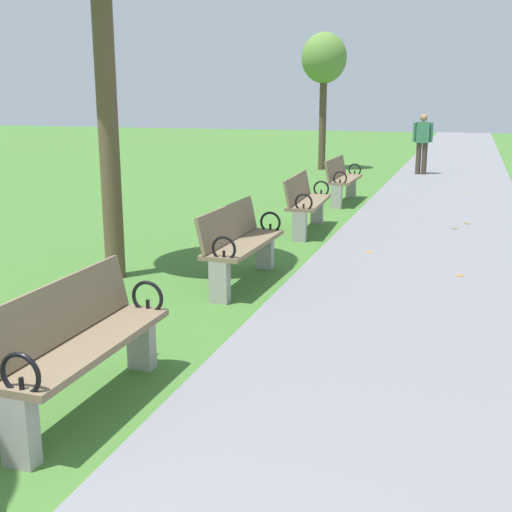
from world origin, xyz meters
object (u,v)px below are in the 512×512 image
object	(u,v)px
park_bench_2	(81,342)
park_bench_5	(342,179)
park_bench_3	(240,243)
tree_3	(324,61)
pedestrian_walking	(422,141)
park_bench_4	(306,201)

from	to	relation	value
park_bench_2	park_bench_5	bearing A→B (deg)	90.00
park_bench_3	tree_3	distance (m)	12.47
park_bench_3	park_bench_5	world-z (taller)	same
park_bench_3	park_bench_2	bearing A→B (deg)	-90.00
park_bench_2	park_bench_3	xyz separation A→B (m)	(0.00, 3.25, 0.00)
tree_3	pedestrian_walking	world-z (taller)	tree_3
park_bench_2	park_bench_4	size ratio (longest dim) A/B	0.99
park_bench_4	pedestrian_walking	world-z (taller)	pedestrian_walking
park_bench_5	tree_3	world-z (taller)	tree_3
park_bench_4	tree_3	world-z (taller)	tree_3
park_bench_4	park_bench_5	xyz separation A→B (m)	(-0.00, 3.05, 0.00)
park_bench_2	park_bench_4	distance (m)	6.39
park_bench_4	pedestrian_walking	bearing A→B (deg)	82.19
pedestrian_walking	park_bench_3	bearing A→B (deg)	-95.71
tree_3	park_bench_5	bearing A→B (deg)	-73.73
park_bench_2	tree_3	bearing A→B (deg)	96.40
tree_3	pedestrian_walking	bearing A→B (deg)	-9.34
tree_3	park_bench_4	bearing A→B (deg)	-79.11
park_bench_2	park_bench_5	xyz separation A→B (m)	(0.00, 9.43, 0.00)
park_bench_4	pedestrian_walking	size ratio (longest dim) A/B	1.00
park_bench_4	park_bench_2	bearing A→B (deg)	-90.00
park_bench_2	pedestrian_walking	xyz separation A→B (m)	(1.16, 14.85, 0.44)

